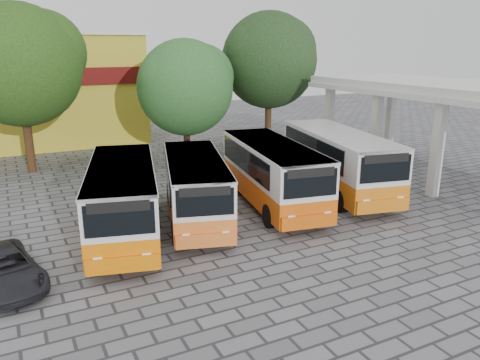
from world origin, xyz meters
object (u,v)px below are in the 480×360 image
bus_centre_left (195,185)px  parked_car (4,269)px  bus_far_left (123,196)px  bus_far_right (338,158)px  bus_centre_right (272,170)px

bus_centre_left → parked_car: 8.05m
bus_far_left → bus_far_right: (11.05, 0.83, 0.14)m
bus_far_left → parked_car: bus_far_left is taller
bus_centre_right → parked_car: (-11.40, -2.92, -1.14)m
bus_centre_left → parked_car: bus_centre_left is taller
bus_centre_left → bus_centre_right: 3.90m
parked_car → bus_far_right: bearing=-0.7°
bus_far_left → bus_far_right: size_ratio=0.93×
bus_far_right → bus_far_left: bearing=-163.9°
bus_far_right → parked_car: bus_far_right is taller
bus_far_left → bus_centre_left: size_ratio=1.05×
bus_centre_left → bus_far_right: (7.88, 0.42, 0.22)m
bus_far_left → parked_car: bearing=-137.7°
bus_far_left → bus_far_right: 11.08m
bus_centre_right → bus_far_right: size_ratio=0.94×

